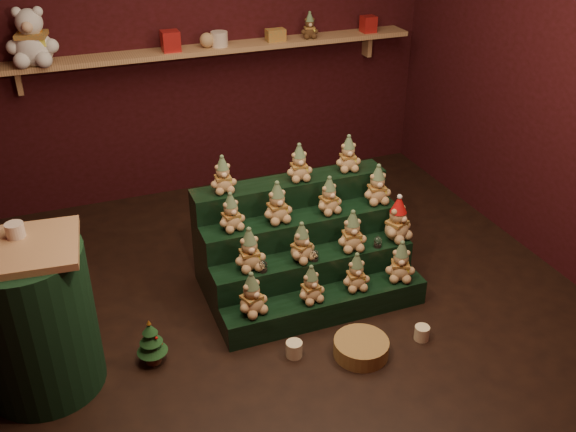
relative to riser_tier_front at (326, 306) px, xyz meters
name	(u,v)px	position (x,y,z in m)	size (l,w,h in m)	color
ground	(291,305)	(-0.17, 0.21, -0.09)	(4.00, 4.00, 0.00)	black
back_wall	(203,32)	(-0.17, 2.26, 1.31)	(4.00, 0.10, 2.80)	black
front_wall	(524,319)	(-0.17, -1.84, 1.31)	(4.00, 0.10, 2.80)	black
right_wall	(572,74)	(1.88, 0.21, 1.31)	(0.10, 4.00, 2.80)	black
back_shelf	(209,50)	(-0.17, 2.08, 1.20)	(3.60, 0.26, 0.24)	tan
riser_tier_front	(326,306)	(0.00, 0.00, 0.00)	(1.40, 0.22, 0.18)	black
riser_tier_midfront	(313,277)	(0.00, 0.22, 0.09)	(1.40, 0.22, 0.36)	black
riser_tier_midback	(301,250)	(0.00, 0.44, 0.18)	(1.40, 0.22, 0.54)	black
riser_tier_back	(290,224)	(0.00, 0.66, 0.27)	(1.40, 0.22, 0.72)	black
teddy_0	(252,294)	(-0.51, 0.00, 0.23)	(0.20, 0.18, 0.29)	tan
teddy_1	(311,284)	(-0.11, -0.01, 0.22)	(0.18, 0.16, 0.25)	tan
teddy_2	(356,272)	(0.21, 0.01, 0.22)	(0.18, 0.17, 0.26)	tan
teddy_3	(401,261)	(0.54, 0.00, 0.23)	(0.20, 0.18, 0.28)	tan
teddy_4	(249,249)	(-0.44, 0.23, 0.41)	(0.20, 0.18, 0.29)	tan
teddy_5	(302,242)	(-0.10, 0.20, 0.40)	(0.19, 0.17, 0.27)	tan
teddy_6	(352,231)	(0.27, 0.20, 0.41)	(0.20, 0.18, 0.28)	tan
teddy_7	(398,219)	(0.62, 0.21, 0.43)	(0.22, 0.20, 0.31)	tan
teddy_8	(231,212)	(-0.49, 0.46, 0.58)	(0.18, 0.16, 0.26)	tan
teddy_9	(277,202)	(-0.17, 0.45, 0.59)	(0.20, 0.18, 0.28)	tan
teddy_10	(329,195)	(0.20, 0.43, 0.58)	(0.19, 0.17, 0.26)	tan
teddy_11	(377,184)	(0.58, 0.45, 0.59)	(0.20, 0.18, 0.28)	tan
teddy_12	(223,174)	(-0.48, 0.66, 0.75)	(0.18, 0.16, 0.25)	tan
teddy_13	(299,162)	(0.06, 0.64, 0.76)	(0.18, 0.17, 0.26)	tan
teddy_14	(348,153)	(0.44, 0.66, 0.76)	(0.18, 0.17, 0.26)	tan
snow_globe_a	(263,266)	(-0.38, 0.16, 0.31)	(0.06, 0.06, 0.08)	black
snow_globe_b	(314,255)	(-0.02, 0.16, 0.31)	(0.06, 0.06, 0.08)	black
snow_globe_c	(378,242)	(0.45, 0.16, 0.31)	(0.06, 0.06, 0.08)	black
side_table	(35,319)	(-1.76, 0.03, 0.37)	(0.66, 0.65, 0.94)	tan
table_ornament	(15,230)	(-1.76, 0.13, 0.89)	(0.10, 0.10, 0.08)	beige
mini_christmas_tree	(151,342)	(-1.15, -0.02, 0.06)	(0.19, 0.19, 0.32)	#4B2B1B
mug_left	(294,349)	(-0.33, -0.28, -0.04)	(0.10, 0.10, 0.10)	beige
mug_right	(422,333)	(0.48, -0.42, -0.04)	(0.10, 0.10, 0.10)	beige
wicker_basket	(361,348)	(0.05, -0.42, -0.04)	(0.34, 0.34, 0.11)	olive
white_bear	(30,29)	(-1.51, 2.05, 1.50)	(0.38, 0.34, 0.53)	white
brown_bear	(309,25)	(0.71, 2.05, 1.34)	(0.15, 0.14, 0.21)	#462D17
gift_tin_red_a	(170,41)	(-0.49, 2.06, 1.31)	(0.14, 0.14, 0.16)	#AD1D1A
gift_tin_cream	(219,39)	(-0.08, 2.06, 1.29)	(0.14, 0.14, 0.12)	beige
gift_tin_red_b	(368,24)	(1.29, 2.06, 1.30)	(0.12, 0.12, 0.14)	#AD1D1A
shelf_plush_ball	(207,40)	(-0.19, 2.06, 1.29)	(0.12, 0.12, 0.12)	tan
scarf_gift_box	(276,35)	(0.41, 2.06, 1.28)	(0.16, 0.10, 0.10)	#C85D1C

